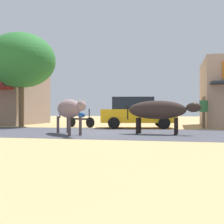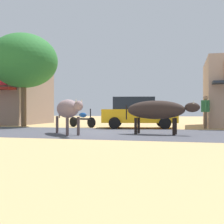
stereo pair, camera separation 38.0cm
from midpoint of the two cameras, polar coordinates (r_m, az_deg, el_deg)
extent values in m
plane|color=tan|center=(12.33, -3.54, -4.02)|extent=(80.00, 80.00, 0.00)
cube|color=#43434C|center=(12.33, -3.54, -4.02)|extent=(72.00, 5.95, 0.00)
cylinder|color=brown|center=(17.84, -16.37, 1.42)|extent=(0.31, 0.31, 2.59)
ellipsoid|color=#296E2E|center=(18.08, -16.38, 9.64)|extent=(3.98, 3.98, 3.18)
cube|color=#EEA914|center=(15.52, 6.09, -0.76)|extent=(4.13, 2.34, 0.70)
cube|color=#1E2328|center=(15.52, 5.01, 1.71)|extent=(2.38, 1.91, 0.64)
cylinder|color=black|center=(16.47, 10.41, -1.93)|extent=(0.62, 0.28, 0.60)
cylinder|color=black|center=(14.78, 11.10, -2.17)|extent=(0.62, 0.28, 0.60)
cylinder|color=black|center=(16.40, 1.57, -1.94)|extent=(0.62, 0.28, 0.60)
cylinder|color=black|center=(14.70, 1.24, -2.18)|extent=(0.62, 0.28, 0.60)
cylinder|color=black|center=(15.91, -3.39, -2.07)|extent=(0.54, 0.31, 0.56)
cylinder|color=black|center=(16.90, -6.96, -1.94)|extent=(0.54, 0.31, 0.56)
cylinder|color=black|center=(16.39, -5.23, -1.37)|extent=(1.33, 0.68, 0.10)
ellipsoid|color=#1E4C99|center=(16.35, -5.10, -0.61)|extent=(0.61, 0.45, 0.28)
cylinder|color=black|center=(15.95, -3.58, -0.45)|extent=(0.06, 0.06, 0.60)
ellipsoid|color=gray|center=(11.42, -7.86, 0.65)|extent=(1.91, 2.14, 0.72)
ellipsoid|color=gray|center=(10.11, -5.54, 1.23)|extent=(0.57, 0.61, 0.36)
cone|color=beige|center=(10.10, -4.91, 2.25)|extent=(0.06, 0.06, 0.12)
cone|color=beige|center=(10.03, -5.99, 2.26)|extent=(0.06, 0.06, 0.12)
cylinder|color=#4E3F40|center=(10.80, -5.63, -2.77)|extent=(0.11, 0.11, 0.69)
cylinder|color=#4E3F40|center=(10.67, -7.77, -2.81)|extent=(0.11, 0.11, 0.69)
cylinder|color=#4E3F40|center=(12.20, -7.93, -2.44)|extent=(0.11, 0.11, 0.69)
cylinder|color=#4E3F40|center=(12.09, -9.85, -2.46)|extent=(0.11, 0.11, 0.69)
cylinder|color=#4E3F40|center=(12.56, -9.45, 0.15)|extent=(0.05, 0.05, 0.57)
ellipsoid|color=#2F2420|center=(11.39, 9.50, 0.43)|extent=(2.31, 0.87, 0.72)
ellipsoid|color=#2F2420|center=(11.23, 16.44, 0.89)|extent=(0.58, 0.33, 0.36)
cone|color=beige|center=(11.33, 16.73, 1.79)|extent=(0.06, 0.06, 0.12)
cone|color=beige|center=(11.13, 16.67, 1.82)|extent=(0.06, 0.06, 0.12)
cylinder|color=black|center=(11.52, 13.30, -2.71)|extent=(0.11, 0.11, 0.65)
cylinder|color=black|center=(11.07, 13.03, -2.83)|extent=(0.11, 0.11, 0.65)
cylinder|color=black|center=(11.78, 6.18, -2.65)|extent=(0.11, 0.11, 0.65)
cylinder|color=black|center=(11.34, 5.63, -2.76)|extent=(0.11, 0.11, 0.65)
cylinder|color=black|center=(11.66, 3.79, -0.07)|extent=(0.05, 0.05, 0.58)
cylinder|color=brown|center=(15.87, 18.51, -1.55)|extent=(0.14, 0.14, 0.86)
cylinder|color=brown|center=(15.69, 18.56, -1.57)|extent=(0.14, 0.14, 0.86)
cube|color=#33723F|center=(15.78, 18.54, 1.10)|extent=(0.44, 0.34, 0.61)
sphere|color=tan|center=(15.79, 18.54, 2.62)|extent=(0.23, 0.23, 0.23)
cylinder|color=#33723F|center=(16.04, 18.47, 1.19)|extent=(0.09, 0.09, 0.55)
cylinder|color=#33723F|center=(15.52, 18.61, 1.23)|extent=(0.09, 0.09, 0.55)
camera|label=1|loc=(0.19, -89.19, 0.00)|focal=46.52mm
camera|label=2|loc=(0.19, 90.81, 0.00)|focal=46.52mm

